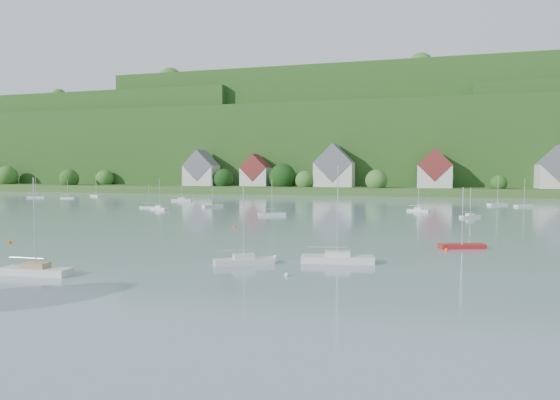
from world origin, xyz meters
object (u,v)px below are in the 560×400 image
object	(u,v)px
near_sailboat_2	(36,270)
near_sailboat_7	(462,246)
near_sailboat_3	(244,260)
near_sailboat_4	(337,258)

from	to	relation	value
near_sailboat_2	near_sailboat_7	xyz separation A→B (m)	(39.93, 27.52, -0.13)
near_sailboat_3	near_sailboat_4	size ratio (longest dim) A/B	0.81
near_sailboat_2	near_sailboat_3	xyz separation A→B (m)	(17.07, 10.14, -0.02)
near_sailboat_2	near_sailboat_3	bearing A→B (deg)	27.18
near_sailboat_4	near_sailboat_3	bearing A→B (deg)	-169.03
near_sailboat_2	near_sailboat_4	distance (m)	29.68
near_sailboat_4	near_sailboat_7	size ratio (longest dim) A/B	1.35
near_sailboat_3	near_sailboat_4	xyz separation A→B (m)	(9.28, 3.52, 0.06)
near_sailboat_3	near_sailboat_2	bearing A→B (deg)	179.55
near_sailboat_4	near_sailboat_7	world-z (taller)	near_sailboat_4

